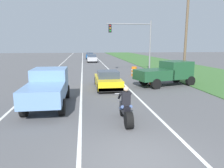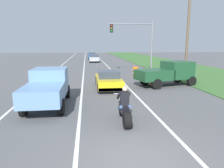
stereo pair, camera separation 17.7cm
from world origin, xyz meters
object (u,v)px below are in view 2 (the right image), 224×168
(sports_car_yellow, at_px, (108,80))
(pickup_truck_left_lane_light_blue, at_px, (48,86))
(pickup_truck_right_shoulder_dark_green, at_px, (168,72))
(distant_car_far_ahead, at_px, (94,58))
(construction_barrel_nearest, at_px, (154,79))
(motorcycle_with_rider, at_px, (125,110))
(traffic_light_mast_near, at_px, (138,38))
(construction_barrel_mid, at_px, (135,71))
(distant_car_further_ahead, at_px, (92,56))

(sports_car_yellow, xyz_separation_m, pickup_truck_left_lane_light_blue, (-3.78, -4.33, 0.48))
(pickup_truck_left_lane_light_blue, bearing_deg, sports_car_yellow, 48.88)
(pickup_truck_right_shoulder_dark_green, bearing_deg, distant_car_far_ahead, 102.17)
(sports_car_yellow, distance_m, construction_barrel_nearest, 4.10)
(pickup_truck_left_lane_light_blue, bearing_deg, motorcycle_with_rider, -39.58)
(traffic_light_mast_near, xyz_separation_m, distant_car_far_ahead, (-4.48, 16.25, -3.26))
(motorcycle_with_rider, distance_m, pickup_truck_left_lane_light_blue, 4.83)
(traffic_light_mast_near, bearing_deg, sports_car_yellow, -118.14)
(sports_car_yellow, height_order, pickup_truck_left_lane_light_blue, pickup_truck_left_lane_light_blue)
(construction_barrel_nearest, distance_m, construction_barrel_mid, 4.88)
(distant_car_further_ahead, bearing_deg, pickup_truck_right_shoulder_dark_green, -80.83)
(motorcycle_with_rider, bearing_deg, construction_barrel_mid, 74.79)
(sports_car_yellow, xyz_separation_m, traffic_light_mast_near, (4.26, 7.97, 3.41))
(distant_car_further_ahead, bearing_deg, distant_car_far_ahead, -89.19)
(motorcycle_with_rider, relative_size, sports_car_yellow, 0.51)
(construction_barrel_nearest, bearing_deg, construction_barrel_mid, 95.08)
(pickup_truck_right_shoulder_dark_green, distance_m, construction_barrel_mid, 5.70)
(sports_car_yellow, bearing_deg, pickup_truck_left_lane_light_blue, -131.12)
(motorcycle_with_rider, bearing_deg, sports_car_yellow, 89.41)
(pickup_truck_right_shoulder_dark_green, distance_m, distant_car_far_ahead, 24.38)
(construction_barrel_mid, bearing_deg, motorcycle_with_rider, -105.21)
(pickup_truck_left_lane_light_blue, bearing_deg, distant_car_further_ahead, 84.74)
(pickup_truck_right_shoulder_dark_green, height_order, construction_barrel_mid, pickup_truck_right_shoulder_dark_green)
(traffic_light_mast_near, xyz_separation_m, distant_car_further_ahead, (-4.61, 25.02, -3.26))
(pickup_truck_left_lane_light_blue, bearing_deg, distant_car_far_ahead, 82.90)
(construction_barrel_nearest, xyz_separation_m, distant_car_far_ahead, (-4.18, 23.20, 0.27))
(distant_car_far_ahead, relative_size, distant_car_further_ahead, 1.00)
(pickup_truck_left_lane_light_blue, height_order, distant_car_further_ahead, pickup_truck_left_lane_light_blue)
(construction_barrel_nearest, bearing_deg, distant_car_far_ahead, 100.22)
(construction_barrel_nearest, xyz_separation_m, distant_car_further_ahead, (-4.31, 31.97, 0.27))
(sports_car_yellow, height_order, traffic_light_mast_near, traffic_light_mast_near)
(pickup_truck_right_shoulder_dark_green, bearing_deg, pickup_truck_left_lane_light_blue, -151.53)
(construction_barrel_mid, relative_size, distant_car_further_ahead, 0.25)
(motorcycle_with_rider, height_order, sports_car_yellow, motorcycle_with_rider)
(sports_car_yellow, relative_size, construction_barrel_mid, 4.30)
(sports_car_yellow, relative_size, construction_barrel_nearest, 4.30)
(sports_car_yellow, relative_size, distant_car_far_ahead, 1.08)
(pickup_truck_left_lane_light_blue, relative_size, construction_barrel_mid, 4.80)
(traffic_light_mast_near, bearing_deg, pickup_truck_right_shoulder_dark_green, -85.05)
(traffic_light_mast_near, relative_size, distant_car_far_ahead, 1.50)
(construction_barrel_mid, height_order, distant_car_far_ahead, distant_car_far_ahead)
(pickup_truck_right_shoulder_dark_green, xyz_separation_m, construction_barrel_mid, (-1.39, 5.49, -0.60))
(motorcycle_with_rider, height_order, construction_barrel_nearest, motorcycle_with_rider)
(construction_barrel_nearest, bearing_deg, distant_car_further_ahead, 97.67)
(pickup_truck_right_shoulder_dark_green, bearing_deg, distant_car_further_ahead, 99.17)
(traffic_light_mast_near, bearing_deg, pickup_truck_left_lane_light_blue, -123.18)
(sports_car_yellow, bearing_deg, pickup_truck_right_shoulder_dark_green, 4.53)
(sports_car_yellow, height_order, construction_barrel_nearest, sports_car_yellow)
(traffic_light_mast_near, distance_m, distant_car_far_ahead, 17.17)
(traffic_light_mast_near, height_order, distant_car_further_ahead, traffic_light_mast_near)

